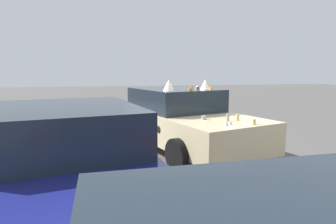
{
  "coord_description": "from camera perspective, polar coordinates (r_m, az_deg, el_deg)",
  "views": [
    {
      "loc": [
        -6.6,
        1.82,
        1.87
      ],
      "look_at": [
        0.0,
        0.3,
        0.9
      ],
      "focal_mm": 30.65,
      "sensor_mm": 36.0,
      "label": 1
    }
  ],
  "objects": [
    {
      "name": "ground_plane",
      "position": [
        7.1,
        2.38,
        -7.13
      ],
      "size": [
        60.0,
        60.0,
        0.0
      ],
      "primitive_type": "plane",
      "color": "#514F4C"
    },
    {
      "name": "art_car_decorated",
      "position": [
        6.99,
        2.16,
        -1.28
      ],
      "size": [
        4.97,
        3.06,
        1.68
      ],
      "rotation": [
        0.0,
        0.0,
        3.43
      ],
      "color": "beige",
      "rests_on": "ground"
    },
    {
      "name": "parked_sedan_near_left",
      "position": [
        3.64,
        -19.15,
        -10.44
      ],
      "size": [
        4.23,
        2.5,
        1.47
      ],
      "rotation": [
        0.0,
        0.0,
        3.32
      ],
      "color": "navy",
      "rests_on": "ground"
    }
  ]
}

